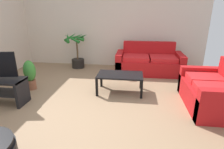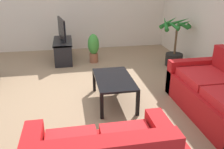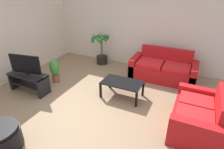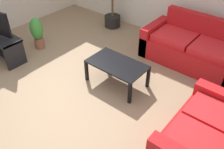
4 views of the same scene
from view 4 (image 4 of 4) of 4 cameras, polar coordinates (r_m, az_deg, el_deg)
The scene contains 7 objects.
ground_plane at distance 4.32m, azimuth -10.17°, elevation -4.61°, with size 6.60×6.60×0.00m, color #937556.
couch_main at distance 5.14m, azimuth 18.33°, elevation 5.60°, with size 1.94×0.90×0.90m.
couch_loveseat at distance 3.44m, azimuth 21.33°, elevation -13.91°, with size 0.90×1.44×0.90m.
tv_stand at distance 5.52m, azimuth -24.71°, elevation 6.67°, with size 1.10×0.45×0.52m.
coffee_table at distance 4.27m, azimuth 1.16°, elevation 2.01°, with size 1.02×0.60×0.43m.
potted_palm at distance 6.29m, azimuth -0.04°, elevation 15.28°, with size 0.76×0.75×1.14m.
potted_plant_small at distance 5.59m, azimuth -17.05°, elevation 9.46°, with size 0.27×0.27×0.71m.
Camera 4 is at (2.60, -1.97, 2.83)m, focal length 39.27 mm.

